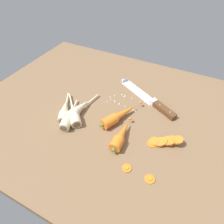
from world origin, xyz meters
TOP-DOWN VIEW (x-y plane):
  - ground_plane at (0.00, 0.00)cm, footprint 120.00×90.00cm
  - chefs_knife at (7.85, 14.90)cm, footprint 32.19×19.34cm
  - whole_carrot at (3.74, -3.04)cm, footprint 10.72×20.03cm
  - whole_carrot_second at (8.61, -11.96)cm, footprint 4.67×17.08cm
  - parsnip_front at (-13.07, -9.92)cm, footprint 15.78×16.37cm
  - parsnip_mid_left at (-13.54, -13.08)cm, footprint 7.62×17.23cm
  - parsnip_mid_right at (-17.32, -10.42)cm, footprint 11.08×16.93cm
  - parsnip_back at (-12.78, -7.14)cm, footprint 5.76×19.25cm
  - carrot_slice_stack at (23.26, -6.73)cm, footprint 11.49×7.23cm
  - carrot_slice_stray_near at (22.99, -21.93)cm, footprint 3.22×3.22cm
  - carrot_slice_stray_mid at (15.21, -21.71)cm, footprint 3.09×3.09cm
  - mince_crumbs at (0.57, 7.45)cm, footprint 15.62×8.32cm

SIDE VIEW (x-z plane):
  - ground_plane at x=0.00cm, z-range -4.00..0.00cm
  - carrot_slice_stray_near at x=22.99cm, z-range 0.01..0.71cm
  - carrot_slice_stray_mid at x=15.21cm, z-range 0.01..0.71cm
  - mince_crumbs at x=0.57cm, z-range -0.07..0.83cm
  - chefs_knife at x=7.85cm, z-range -1.44..2.74cm
  - carrot_slice_stack at x=23.26cm, z-range -0.56..3.41cm
  - parsnip_front at x=-13.07cm, z-range -0.02..3.98cm
  - parsnip_back at x=-12.78cm, z-range -0.02..3.98cm
  - parsnip_mid_right at x=-17.32cm, z-range -0.02..3.98cm
  - parsnip_mid_left at x=-13.54cm, z-range -0.02..3.98cm
  - whole_carrot_second at x=8.61cm, z-range 0.00..4.20cm
  - whole_carrot at x=3.74cm, z-range 0.00..4.20cm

